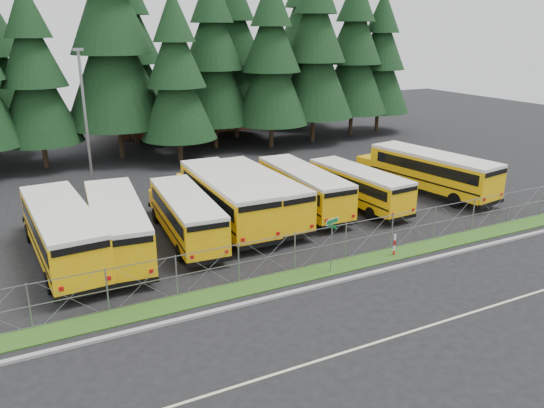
{
  "coord_description": "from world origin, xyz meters",
  "views": [
    {
      "loc": [
        -15.76,
        -21.91,
        11.47
      ],
      "look_at": [
        -2.75,
        4.0,
        1.8
      ],
      "focal_mm": 35.0,
      "sensor_mm": 36.0,
      "label": 1
    }
  ],
  "objects_px": {
    "bus_4": "(255,195)",
    "street_sign": "(332,234)",
    "striped_bollard": "(394,245)",
    "bus_east": "(428,173)",
    "bus_5": "(301,189)",
    "light_standard": "(85,116)",
    "bus_0": "(62,234)",
    "bus_1": "(116,227)",
    "bus_2": "(185,216)",
    "bus_6": "(355,187)",
    "bus_3": "(224,199)"
  },
  "relations": [
    {
      "from": "bus_3",
      "to": "light_standard",
      "type": "bearing_deg",
      "value": 120.58
    },
    {
      "from": "striped_bollard",
      "to": "light_standard",
      "type": "height_order",
      "value": "light_standard"
    },
    {
      "from": "bus_2",
      "to": "striped_bollard",
      "type": "bearing_deg",
      "value": -35.22
    },
    {
      "from": "bus_2",
      "to": "light_standard",
      "type": "height_order",
      "value": "light_standard"
    },
    {
      "from": "bus_0",
      "to": "bus_1",
      "type": "bearing_deg",
      "value": -5.77
    },
    {
      "from": "bus_0",
      "to": "bus_1",
      "type": "distance_m",
      "value": 2.72
    },
    {
      "from": "light_standard",
      "to": "striped_bollard",
      "type": "bearing_deg",
      "value": -57.79
    },
    {
      "from": "bus_3",
      "to": "light_standard",
      "type": "relative_size",
      "value": 1.16
    },
    {
      "from": "bus_2",
      "to": "street_sign",
      "type": "relative_size",
      "value": 3.64
    },
    {
      "from": "bus_0",
      "to": "bus_east",
      "type": "relative_size",
      "value": 1.01
    },
    {
      "from": "bus_1",
      "to": "bus_3",
      "type": "distance_m",
      "value": 6.94
    },
    {
      "from": "bus_4",
      "to": "street_sign",
      "type": "relative_size",
      "value": 4.03
    },
    {
      "from": "bus_6",
      "to": "street_sign",
      "type": "xyz_separation_m",
      "value": [
        -7.07,
        -8.03,
        0.75
      ]
    },
    {
      "from": "bus_0",
      "to": "street_sign",
      "type": "height_order",
      "value": "bus_0"
    },
    {
      "from": "bus_4",
      "to": "bus_0",
      "type": "bearing_deg",
      "value": -173.64
    },
    {
      "from": "bus_5",
      "to": "street_sign",
      "type": "height_order",
      "value": "street_sign"
    },
    {
      "from": "bus_5",
      "to": "bus_1",
      "type": "bearing_deg",
      "value": -169.79
    },
    {
      "from": "light_standard",
      "to": "street_sign",
      "type": "bearing_deg",
      "value": -67.36
    },
    {
      "from": "bus_1",
      "to": "light_standard",
      "type": "bearing_deg",
      "value": 92.35
    },
    {
      "from": "bus_1",
      "to": "bus_2",
      "type": "relative_size",
      "value": 1.1
    },
    {
      "from": "bus_0",
      "to": "light_standard",
      "type": "distance_m",
      "value": 13.41
    },
    {
      "from": "bus_1",
      "to": "striped_bollard",
      "type": "bearing_deg",
      "value": -23.3
    },
    {
      "from": "striped_bollard",
      "to": "light_standard",
      "type": "bearing_deg",
      "value": 122.21
    },
    {
      "from": "bus_0",
      "to": "bus_1",
      "type": "height_order",
      "value": "bus_0"
    },
    {
      "from": "bus_1",
      "to": "bus_5",
      "type": "distance_m",
      "value": 12.39
    },
    {
      "from": "bus_0",
      "to": "bus_east",
      "type": "distance_m",
      "value": 25.03
    },
    {
      "from": "bus_2",
      "to": "street_sign",
      "type": "distance_m",
      "value": 9.0
    },
    {
      "from": "bus_1",
      "to": "light_standard",
      "type": "distance_m",
      "value": 13.1
    },
    {
      "from": "bus_1",
      "to": "bus_4",
      "type": "bearing_deg",
      "value": 15.71
    },
    {
      "from": "light_standard",
      "to": "bus_6",
      "type": "bearing_deg",
      "value": -37.29
    },
    {
      "from": "bus_4",
      "to": "bus_6",
      "type": "relative_size",
      "value": 1.16
    },
    {
      "from": "bus_2",
      "to": "street_sign",
      "type": "height_order",
      "value": "street_sign"
    },
    {
      "from": "bus_1",
      "to": "bus_5",
      "type": "xyz_separation_m",
      "value": [
        12.26,
        1.84,
        -0.08
      ]
    },
    {
      "from": "striped_bollard",
      "to": "bus_east",
      "type": "bearing_deg",
      "value": 40.24
    },
    {
      "from": "bus_6",
      "to": "bus_5",
      "type": "bearing_deg",
      "value": 160.06
    },
    {
      "from": "bus_2",
      "to": "bus_east",
      "type": "xyz_separation_m",
      "value": [
        18.44,
        0.66,
        0.16
      ]
    },
    {
      "from": "bus_1",
      "to": "bus_5",
      "type": "height_order",
      "value": "bus_1"
    },
    {
      "from": "bus_4",
      "to": "light_standard",
      "type": "height_order",
      "value": "light_standard"
    },
    {
      "from": "bus_5",
      "to": "bus_6",
      "type": "xyz_separation_m",
      "value": [
        3.65,
        -1.01,
        -0.11
      ]
    },
    {
      "from": "bus_2",
      "to": "street_sign",
      "type": "bearing_deg",
      "value": -52.69
    },
    {
      "from": "bus_5",
      "to": "bus_3",
      "type": "bearing_deg",
      "value": -176.01
    },
    {
      "from": "bus_east",
      "to": "street_sign",
      "type": "xyz_separation_m",
      "value": [
        -13.46,
        -8.13,
        0.53
      ]
    },
    {
      "from": "bus_5",
      "to": "bus_east",
      "type": "xyz_separation_m",
      "value": [
        10.04,
        -0.92,
        0.11
      ]
    },
    {
      "from": "bus_4",
      "to": "bus_east",
      "type": "height_order",
      "value": "bus_east"
    },
    {
      "from": "bus_6",
      "to": "light_standard",
      "type": "xyz_separation_m",
      "value": [
        -15.27,
        11.63,
        4.22
      ]
    },
    {
      "from": "bus_0",
      "to": "striped_bollard",
      "type": "bearing_deg",
      "value": -28.29
    },
    {
      "from": "bus_4",
      "to": "street_sign",
      "type": "bearing_deg",
      "value": -91.1
    },
    {
      "from": "bus_5",
      "to": "bus_4",
      "type": "bearing_deg",
      "value": -174.79
    },
    {
      "from": "bus_6",
      "to": "bus_east",
      "type": "bearing_deg",
      "value": -3.54
    },
    {
      "from": "bus_5",
      "to": "light_standard",
      "type": "bearing_deg",
      "value": 139.28
    }
  ]
}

